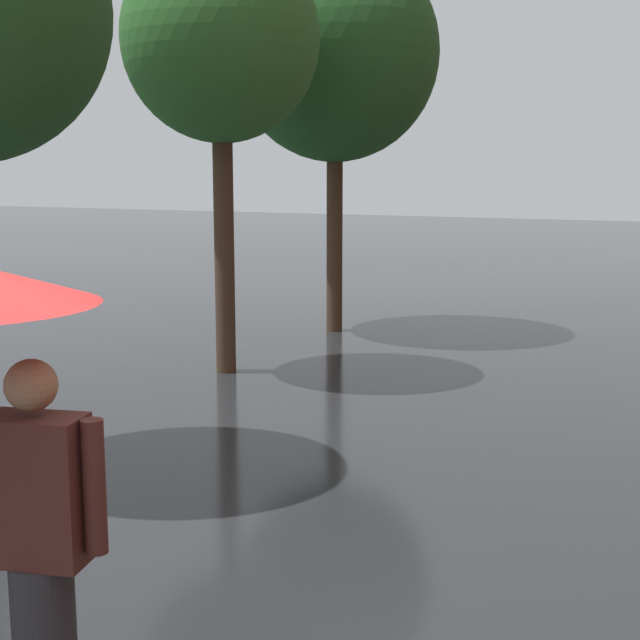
# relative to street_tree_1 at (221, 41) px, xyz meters

# --- Properties ---
(street_tree_1) EXTENTS (2.23, 2.23, 4.97)m
(street_tree_1) POSITION_rel_street_tree_1_xyz_m (0.00, 0.00, 0.00)
(street_tree_1) COLOR #473323
(street_tree_1) RESTS_ON ground
(street_tree_2) EXTENTS (2.94, 2.94, 5.50)m
(street_tree_2) POSITION_rel_street_tree_1_xyz_m (0.01, 3.03, 0.19)
(street_tree_2) COLOR #473323
(street_tree_2) RESTS_ON ground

